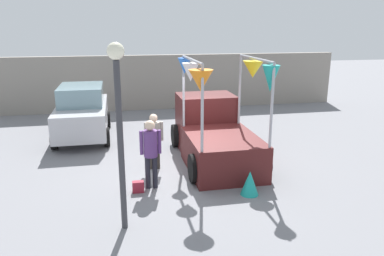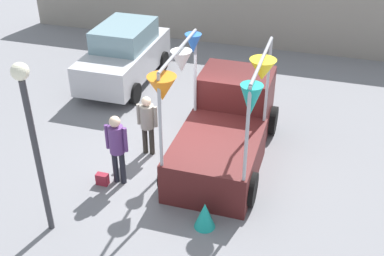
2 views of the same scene
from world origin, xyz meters
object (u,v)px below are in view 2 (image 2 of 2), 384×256
Objects in this scene: parked_car at (124,54)px; vendor_truck at (226,124)px; person_customer at (117,143)px; street_lamp at (31,127)px; handbag at (102,179)px; person_vendor at (147,120)px; folded_kite_bundle_teal at (205,215)px.

vendor_truck is at bearing -37.54° from parked_car.
vendor_truck is 1.04× the size of parked_car.
street_lamp is at bearing -111.78° from person_customer.
parked_car is 7.04m from street_lamp.
person_customer is at bearing 29.74° from handbag.
vendor_truck is 5.12m from parked_car.
vendor_truck reaches higher than person_customer.
person_vendor is at bearing 73.21° from street_lamp.
vendor_truck is 14.81× the size of handbag.
folded_kite_bundle_teal is at bearing 17.43° from street_lamp.
person_customer is (1.99, -4.96, 0.12)m from parked_car.
person_vendor reaches higher than handbag.
street_lamp is (-0.38, -1.61, 2.28)m from handbag.
person_customer is at bearing 68.22° from street_lamp.
parked_car reaches higher than folded_kite_bundle_teal.
folded_kite_bundle_teal is (3.00, 0.94, -2.12)m from street_lamp.
vendor_truck is 3.24m from handbag.
parked_car is 14.29× the size of handbag.
handbag is at bearing -72.31° from parked_car.
handbag is at bearing 76.92° from street_lamp.
person_customer reaches higher than handbag.
street_lamp reaches higher than folded_kite_bundle_teal.
vendor_truck is 4.85m from street_lamp.
vendor_truck is at bearing 40.10° from handbag.
person_customer is 1.01m from handbag.
folded_kite_bundle_teal is at bearing -53.76° from parked_car.
folded_kite_bundle_teal is (0.21, -2.71, -0.57)m from vendor_truck.
handbag is (1.64, -5.16, -0.80)m from parked_car.
folded_kite_bundle_teal is (2.63, -0.67, 0.16)m from handbag.
person_customer is 2.92× the size of folded_kite_bundle_teal.
handbag is 2.82m from street_lamp.
parked_car reaches higher than person_vendor.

